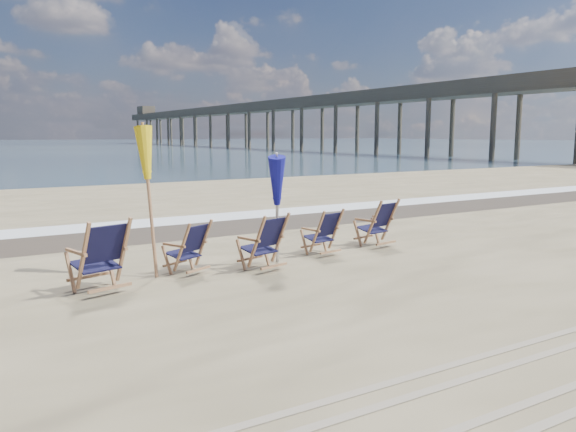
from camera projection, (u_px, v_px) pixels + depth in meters
name	position (u px, v px, depth m)	size (l,w,h in m)	color
surf_foam	(171.00, 221.00, 14.88)	(200.00, 1.40, 0.01)	silver
wet_sand_strip	(192.00, 229.00, 13.60)	(200.00, 2.60, 0.00)	#42362A
tire_tracks	(551.00, 372.00, 5.42)	(80.00, 1.30, 0.01)	gray
beach_chair_0	(124.00, 253.00, 8.23)	(0.71, 0.80, 1.11)	black
beach_chair_1	(204.00, 245.00, 9.37)	(0.57, 0.64, 0.90)	black
beach_chair_2	(280.00, 240.00, 9.58)	(0.63, 0.71, 0.98)	black
beach_chair_3	(336.00, 231.00, 10.74)	(0.57, 0.64, 0.89)	black
beach_chair_4	(390.00, 222.00, 11.55)	(0.64, 0.71, 0.99)	black
umbrella_yellow	(149.00, 160.00, 8.91)	(0.30, 0.30, 2.41)	#AE774E
umbrella_blue	(277.00, 184.00, 9.67)	(0.30, 0.30, 1.94)	#A5A5AD
fishing_pier	(264.00, 119.00, 89.30)	(4.40, 140.00, 9.30)	brown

